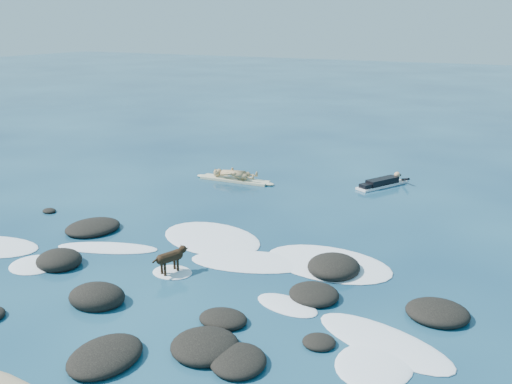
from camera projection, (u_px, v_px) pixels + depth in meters
The scene contains 6 objects.
ground at pixel (190, 260), 15.78m from camera, with size 160.00×160.00×0.00m, color #0A2642.
reef_rocks at pixel (192, 291), 13.77m from camera, with size 14.41×7.69×0.59m.
breaking_foam at pixel (216, 265), 15.45m from camera, with size 15.14×6.74×0.12m.
standing_surfer_rig at pixel (234, 162), 23.28m from camera, with size 3.53×0.77×2.01m.
paddling_surfer_rig at pixel (383, 183), 22.73m from camera, with size 1.78×2.55×0.46m.
dog at pixel (171, 257), 14.82m from camera, with size 0.54×1.10×0.72m.
Camera 1 is at (8.33, -12.07, 6.40)m, focal length 40.00 mm.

